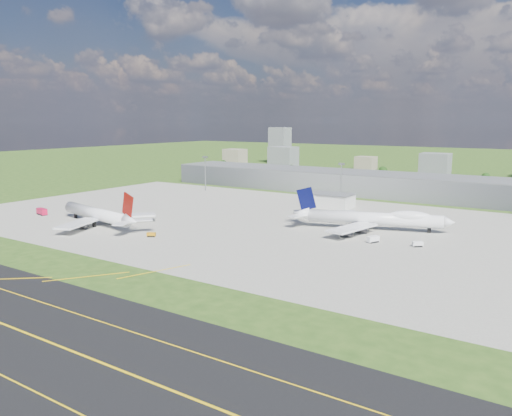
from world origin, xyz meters
The scene contains 21 objects.
ground centered at (0.00, 150.00, 0.00)m, with size 1400.00×1400.00×0.00m, color #2A4A17.
apron centered at (10.00, 40.00, 0.04)m, with size 360.00×190.00×0.08m, color gray.
terminal centered at (0.00, 165.00, 7.50)m, with size 300.00×42.00×15.00m, color gray.
ops_building centered at (10.00, 100.00, 4.00)m, with size 26.00×16.00×8.00m, color silver.
mast_west centered at (-100.00, 115.00, 17.71)m, with size 3.50×2.00×25.90m.
mast_center centered at (10.00, 115.00, 17.71)m, with size 3.50×2.00×25.90m.
airliner_red_twin centered at (-65.42, -12.91, 5.18)m, with size 70.57×54.32×19.46m.
airliner_blue_quad centered at (55.10, 52.07, 5.55)m, with size 74.55×57.14×19.99m.
fire_truck centered at (-114.24, -12.58, 1.79)m, with size 8.57×4.58×3.60m.
tug_yellow centered at (-24.29, -17.50, 0.99)m, with size 4.52×4.06×1.92m.
van_white_near centered at (63.85, 27.35, 1.42)m, with size 4.63×6.18×2.84m.
van_white_far centered at (82.20, 30.47, 1.16)m, with size 4.71×4.19×2.28m.
bldg_far_w centered at (-220.00, 320.00, 9.00)m, with size 24.00×20.00×18.00m, color gray.
bldg_w centered at (-140.00, 300.00, 12.00)m, with size 28.00×22.00×24.00m, color slate.
bldg_cw centered at (-60.00, 340.00, 7.00)m, with size 20.00×18.00×14.00m, color gray.
bldg_c centered at (20.00, 310.00, 11.00)m, with size 26.00×20.00×22.00m, color slate.
bldg_tall_w centered at (-180.00, 360.00, 22.00)m, with size 22.00×20.00×44.00m, color slate.
tree_far_w centered at (-200.00, 270.00, 5.18)m, with size 7.20×7.20×8.80m.
tree_w centered at (-110.00, 265.00, 4.86)m, with size 6.75×6.75×8.25m.
tree_c centered at (-20.00, 280.00, 5.84)m, with size 8.10×8.10×9.90m.
tree_e centered at (70.00, 275.00, 5.51)m, with size 7.65×7.65×9.35m.
Camera 1 is at (136.96, -176.09, 52.17)m, focal length 35.00 mm.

